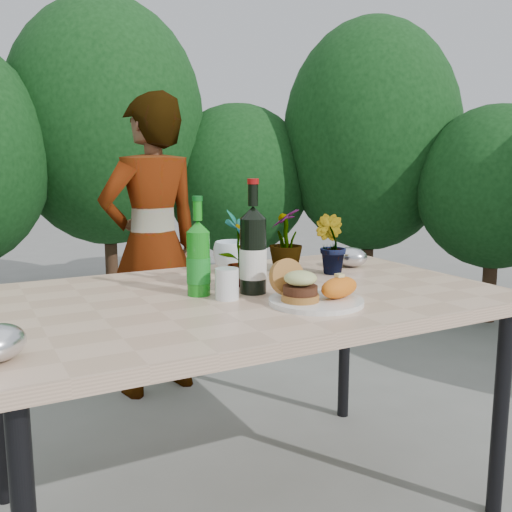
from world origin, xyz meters
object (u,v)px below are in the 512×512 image
dinner_plate (316,301)px  person (153,247)px  patio_table (244,310)px  wine_bottle (253,252)px

dinner_plate → person: (-0.07, 1.34, -0.01)m
dinner_plate → patio_table: bearing=118.0°
patio_table → dinner_plate: dinner_plate is taller
dinner_plate → wine_bottle: wine_bottle is taller
dinner_plate → wine_bottle: (-0.10, 0.21, 0.13)m
wine_bottle → person: 1.14m
patio_table → person: 1.12m
wine_bottle → dinner_plate: bearing=-80.5°
patio_table → wine_bottle: wine_bottle is taller
dinner_plate → person: 1.35m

